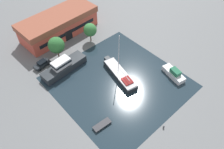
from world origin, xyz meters
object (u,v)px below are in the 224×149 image
object	(u,v)px
warehouse_building	(59,24)
motor_cruiser	(64,67)
parked_car	(42,64)
small_dinghy	(102,125)
quay_tree_near_building	(90,30)
cabin_boat	(174,74)
sailboat_moored	(120,74)
quay_tree_by_water	(56,45)

from	to	relation	value
warehouse_building	motor_cruiser	world-z (taller)	warehouse_building
parked_car	small_dinghy	xyz separation A→B (m)	(0.27, -24.17, -0.57)
quay_tree_near_building	cabin_boat	xyz separation A→B (m)	(6.62, -25.43, -2.97)
sailboat_moored	small_dinghy	distance (m)	14.76
warehouse_building	motor_cruiser	size ratio (longest dim) A/B	1.90
quay_tree_by_water	parked_car	world-z (taller)	quay_tree_by_water
parked_car	small_dinghy	world-z (taller)	parked_car
motor_cruiser	sailboat_moored	bearing A→B (deg)	-144.87
quay_tree_by_water	motor_cruiser	xyz separation A→B (m)	(-1.70, -5.11, -3.00)
quay_tree_near_building	cabin_boat	world-z (taller)	quay_tree_near_building
sailboat_moored	warehouse_building	bearing A→B (deg)	104.35
sailboat_moored	cabin_boat	xyz separation A→B (m)	(10.22, -9.16, 0.10)
warehouse_building	quay_tree_by_water	size ratio (longest dim) A/B	3.65
quay_tree_near_building	sailboat_moored	size ratio (longest dim) A/B	0.44
quay_tree_by_water	sailboat_moored	size ratio (longest dim) A/B	0.50
warehouse_building	motor_cruiser	xyz separation A→B (m)	(-8.17, -14.44, -1.79)
quay_tree_near_building	sailboat_moored	distance (m)	16.95
small_dinghy	cabin_boat	world-z (taller)	cabin_boat
quay_tree_near_building	quay_tree_by_water	xyz separation A→B (m)	(-11.21, 0.04, 0.56)
motor_cruiser	cabin_boat	size ratio (longest dim) A/B	1.86
small_dinghy	cabin_boat	xyz separation A→B (m)	(22.73, -1.34, 0.60)
quay_tree_by_water	cabin_boat	world-z (taller)	quay_tree_by_water
cabin_boat	parked_car	bearing A→B (deg)	144.14
cabin_boat	motor_cruiser	bearing A→B (deg)	145.93
warehouse_building	small_dinghy	distance (m)	35.46
cabin_boat	warehouse_building	bearing A→B (deg)	120.19
small_dinghy	cabin_boat	bearing A→B (deg)	90.94
warehouse_building	small_dinghy	xyz separation A→B (m)	(-11.37, -33.46, -2.91)
quay_tree_near_building	motor_cruiser	bearing A→B (deg)	-158.56
quay_tree_by_water	motor_cruiser	size ratio (longest dim) A/B	0.52
quay_tree_near_building	sailboat_moored	world-z (taller)	sailboat_moored
parked_car	motor_cruiser	world-z (taller)	motor_cruiser
warehouse_building	quay_tree_by_water	distance (m)	11.43
sailboat_moored	motor_cruiser	bearing A→B (deg)	141.55
motor_cruiser	small_dinghy	xyz separation A→B (m)	(-3.19, -19.02, -1.13)
quay_tree_by_water	parked_car	xyz separation A→B (m)	(-5.16, 0.05, -3.56)
small_dinghy	parked_car	bearing A→B (deg)	-175.06
warehouse_building	sailboat_moored	bearing A→B (deg)	-90.63
parked_car	small_dinghy	bearing A→B (deg)	172.01
parked_car	sailboat_moored	distance (m)	20.75
warehouse_building	parked_car	distance (m)	15.07
warehouse_building	cabin_boat	world-z (taller)	warehouse_building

